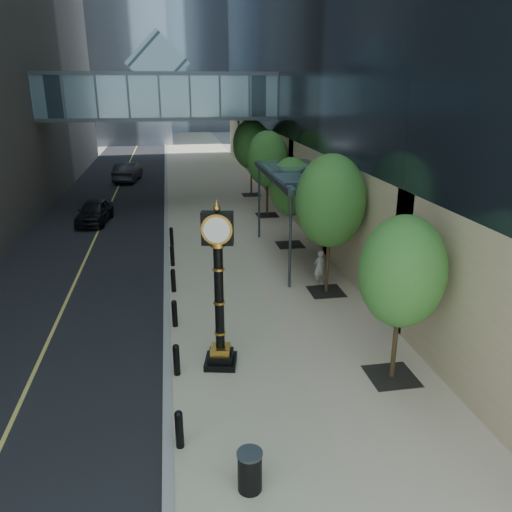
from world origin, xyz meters
The scene contains 13 objects.
ground centered at (0.00, 0.00, 0.00)m, with size 320.00×320.00×0.00m, color gray.
road centered at (-7.00, 40.00, 0.01)m, with size 8.00×180.00×0.02m, color black.
sidewalk centered at (1.00, 40.00, 0.03)m, with size 8.00×180.00×0.06m, color #B4AC8A.
curb centered at (-3.00, 40.00, 0.04)m, with size 0.25×180.00×0.07m, color gray.
skywalk centered at (-3.00, 28.00, 7.71)m, with size 17.00×4.20×5.80m.
entrance_canopy centered at (3.48, 14.00, 4.19)m, with size 3.00×8.00×4.38m.
bollard_row centered at (-2.70, 9.00, 0.51)m, with size 0.20×16.20×0.90m.
street_trees centered at (3.60, 16.95, 3.72)m, with size 2.80×28.60×5.75m.
street_clock centered at (-1.35, 4.53, 2.27)m, with size 1.13×1.13×5.09m.
trash_bin centered at (-1.26, -0.59, 0.51)m, with size 0.52×0.52×0.90m, color black.
pedestrian centered at (3.51, 10.31, 0.85)m, with size 0.58×0.38×1.59m, color #A7A199.
car_near centered at (-7.39, 22.64, 0.74)m, with size 1.71×4.24×1.45m, color black.
car_far centered at (-6.33, 36.94, 0.85)m, with size 1.75×5.03×1.66m, color #222227.
Camera 1 is at (-2.57, -9.00, 8.33)m, focal length 35.00 mm.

